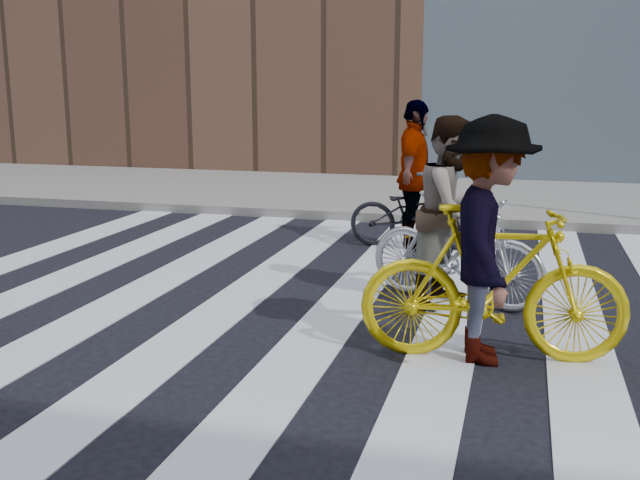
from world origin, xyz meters
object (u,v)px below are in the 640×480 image
at_px(bike_silver_mid, 456,249).
at_px(bike_yellow_right, 494,284).
at_px(rider_rear, 414,175).
at_px(rider_right, 489,241).
at_px(bike_dark_rear, 417,213).
at_px(rider_mid, 452,211).

bearing_deg(bike_silver_mid, bike_yellow_right, -143.97).
bearing_deg(rider_rear, bike_silver_mid, -162.04).
height_order(rider_right, rider_rear, rider_rear).
bearing_deg(bike_dark_rear, rider_rear, 90.35).
bearing_deg(bike_yellow_right, rider_right, 83.09).
height_order(bike_yellow_right, bike_dark_rear, bike_yellow_right).
xyz_separation_m(bike_dark_rear, rider_right, (1.11, -3.99, 0.50)).
xyz_separation_m(rider_mid, rider_rear, (-0.73, 2.47, 0.05)).
height_order(bike_yellow_right, rider_rear, rider_rear).
distance_m(bike_dark_rear, rider_mid, 2.60).
relative_size(bike_silver_mid, bike_yellow_right, 0.89).
bearing_deg(rider_rear, rider_right, -163.39).
bearing_deg(bike_silver_mid, bike_dark_rear, 36.79).
bearing_deg(bike_dark_rear, rider_right, -164.05).
bearing_deg(rider_rear, bike_yellow_right, -162.73).
relative_size(bike_yellow_right, rider_mid, 1.12).
distance_m(bike_dark_rear, rider_right, 4.17).
bearing_deg(rider_right, rider_rear, 9.35).
xyz_separation_m(bike_yellow_right, rider_rear, (-1.21, 3.99, 0.36)).
distance_m(rider_right, rider_rear, 4.16).
height_order(bike_silver_mid, bike_yellow_right, bike_yellow_right).
distance_m(bike_yellow_right, rider_rear, 4.19).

